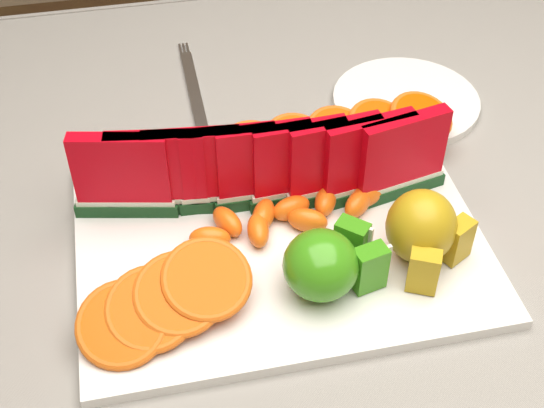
# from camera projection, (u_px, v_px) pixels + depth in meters

# --- Properties ---
(table) EXTENTS (1.40, 0.90, 0.75)m
(table) POSITION_uv_depth(u_px,v_px,m) (346.00, 293.00, 0.85)
(table) COLOR #4C2C19
(table) RESTS_ON ground
(tablecloth) EXTENTS (1.53, 1.03, 0.20)m
(tablecloth) POSITION_uv_depth(u_px,v_px,m) (350.00, 255.00, 0.81)
(tablecloth) COLOR gray
(tablecloth) RESTS_ON table
(platter) EXTENTS (0.40, 0.30, 0.01)m
(platter) POSITION_uv_depth(u_px,v_px,m) (280.00, 241.00, 0.76)
(platter) COLOR silver
(platter) RESTS_ON tablecloth
(apple_cluster) EXTENTS (0.11, 0.09, 0.06)m
(apple_cluster) POSITION_uv_depth(u_px,v_px,m) (328.00, 263.00, 0.69)
(apple_cluster) COLOR #23780F
(apple_cluster) RESTS_ON platter
(pear_cluster) EXTENTS (0.09, 0.09, 0.08)m
(pear_cluster) POSITION_uv_depth(u_px,v_px,m) (423.00, 230.00, 0.71)
(pear_cluster) COLOR #98580D
(pear_cluster) RESTS_ON platter
(side_plate) EXTENTS (0.23, 0.23, 0.01)m
(side_plate) POSITION_uv_depth(u_px,v_px,m) (406.00, 101.00, 0.93)
(side_plate) COLOR silver
(side_plate) RESTS_ON tablecloth
(fork) EXTENTS (0.02, 0.20, 0.00)m
(fork) POSITION_uv_depth(u_px,v_px,m) (193.00, 86.00, 0.96)
(fork) COLOR silver
(fork) RESTS_ON tablecloth
(watermelon_row) EXTENTS (0.39, 0.07, 0.10)m
(watermelon_row) POSITION_uv_depth(u_px,v_px,m) (264.00, 168.00, 0.76)
(watermelon_row) COLOR #0E3609
(watermelon_row) RESTS_ON platter
(orange_fan_front) EXTENTS (0.17, 0.12, 0.05)m
(orange_fan_front) POSITION_uv_depth(u_px,v_px,m) (165.00, 301.00, 0.67)
(orange_fan_front) COLOR #D05000
(orange_fan_front) RESTS_ON platter
(orange_fan_back) EXTENTS (0.37, 0.10, 0.05)m
(orange_fan_back) POSITION_uv_depth(u_px,v_px,m) (296.00, 139.00, 0.83)
(orange_fan_back) COLOR #D05000
(orange_fan_back) RESTS_ON platter
(tangerine_segments) EXTENTS (0.21, 0.07, 0.03)m
(tangerine_segments) POSITION_uv_depth(u_px,v_px,m) (291.00, 215.00, 0.76)
(tangerine_segments) COLOR #F35314
(tangerine_segments) RESTS_ON platter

